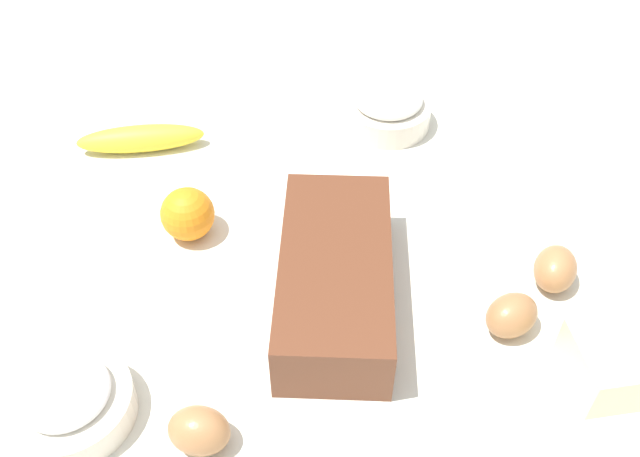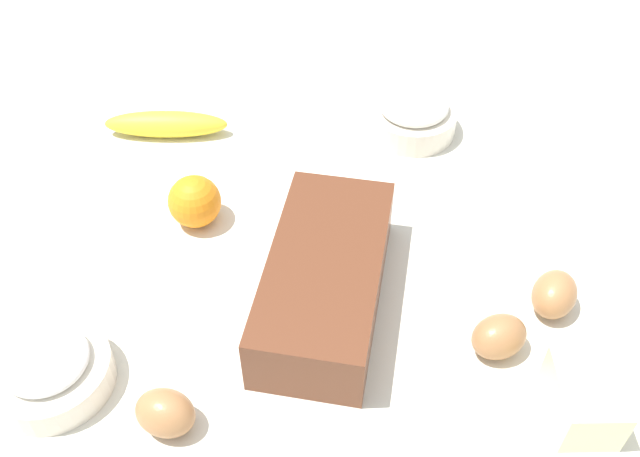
% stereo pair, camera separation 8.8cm
% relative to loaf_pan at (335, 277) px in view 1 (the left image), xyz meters
% --- Properties ---
extents(ground_plane, '(2.40, 2.40, 0.02)m').
position_rel_loaf_pan_xyz_m(ground_plane, '(0.08, 0.01, -0.05)').
color(ground_plane, silver).
extents(loaf_pan, '(0.30, 0.17, 0.08)m').
position_rel_loaf_pan_xyz_m(loaf_pan, '(0.00, 0.00, 0.00)').
color(loaf_pan, brown).
rests_on(loaf_pan, ground_plane).
extents(flour_bowl, '(0.14, 0.14, 0.07)m').
position_rel_loaf_pan_xyz_m(flour_bowl, '(0.34, -0.13, -0.01)').
color(flour_bowl, silver).
rests_on(flour_bowl, ground_plane).
extents(sugar_bowl, '(0.13, 0.13, 0.06)m').
position_rel_loaf_pan_xyz_m(sugar_bowl, '(-0.12, 0.30, -0.01)').
color(sugar_bowl, silver).
rests_on(sugar_bowl, ground_plane).
extents(banana, '(0.05, 0.19, 0.04)m').
position_rel_loaf_pan_xyz_m(banana, '(0.33, 0.25, -0.02)').
color(banana, yellow).
rests_on(banana, ground_plane).
extents(orange_fruit, '(0.07, 0.07, 0.07)m').
position_rel_loaf_pan_xyz_m(orange_fruit, '(0.14, 0.18, -0.01)').
color(orange_fruit, orange).
rests_on(orange_fruit, ground_plane).
extents(butter_block, '(0.09, 0.07, 0.06)m').
position_rel_loaf_pan_xyz_m(butter_block, '(-0.15, -0.27, -0.01)').
color(butter_block, '#F4EDB2').
rests_on(butter_block, ground_plane).
extents(egg_near_butter, '(0.08, 0.08, 0.05)m').
position_rel_loaf_pan_xyz_m(egg_near_butter, '(-0.01, -0.27, -0.02)').
color(egg_near_butter, '#AD7546').
rests_on(egg_near_butter, ground_plane).
extents(egg_beside_bowl, '(0.07, 0.08, 0.05)m').
position_rel_loaf_pan_xyz_m(egg_beside_bowl, '(-0.17, 0.16, -0.02)').
color(egg_beside_bowl, '#AC7446').
rests_on(egg_beside_bowl, ground_plane).
extents(egg_loose, '(0.07, 0.08, 0.05)m').
position_rel_loaf_pan_xyz_m(egg_loose, '(-0.07, -0.20, -0.02)').
color(egg_loose, '#A67043').
rests_on(egg_loose, ground_plane).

